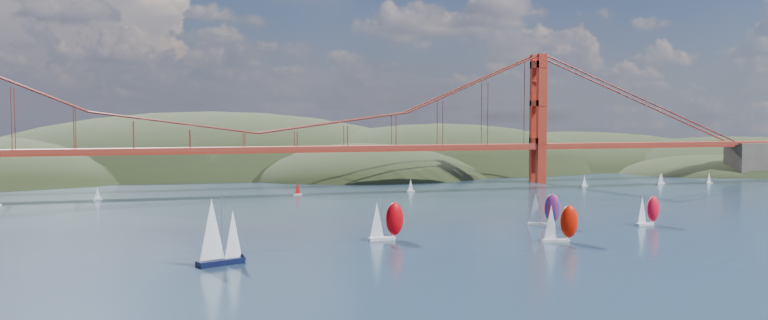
{
  "coord_description": "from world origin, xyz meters",
  "views": [
    {
      "loc": [
        -35.68,
        -108.8,
        28.2
      ],
      "look_at": [
        23.92,
        90.0,
        16.25
      ],
      "focal_mm": 35.0,
      "sensor_mm": 36.0,
      "label": 1
    }
  ],
  "objects_px": {
    "sloop_navy": "(218,232)",
    "racer_2": "(647,210)",
    "racer_0": "(385,220)",
    "racer_rwb": "(543,208)",
    "racer_1": "(560,222)"
  },
  "relations": [
    {
      "from": "sloop_navy",
      "to": "racer_2",
      "type": "distance_m",
      "value": 113.21
    },
    {
      "from": "racer_0",
      "to": "racer_2",
      "type": "xyz_separation_m",
      "value": [
        72.28,
        3.03,
        -0.57
      ]
    },
    {
      "from": "racer_0",
      "to": "sloop_navy",
      "type": "bearing_deg",
      "value": -159.99
    },
    {
      "from": "racer_rwb",
      "to": "sloop_navy",
      "type": "bearing_deg",
      "value": -135.16
    },
    {
      "from": "sloop_navy",
      "to": "racer_0",
      "type": "xyz_separation_m",
      "value": [
        38.81,
        18.67,
        -1.7
      ]
    },
    {
      "from": "sloop_navy",
      "to": "racer_0",
      "type": "distance_m",
      "value": 43.1
    },
    {
      "from": "sloop_navy",
      "to": "racer_rwb",
      "type": "xyz_separation_m",
      "value": [
        84.7,
        28.79,
        -1.81
      ]
    },
    {
      "from": "sloop_navy",
      "to": "racer_2",
      "type": "relative_size",
      "value": 1.67
    },
    {
      "from": "racer_0",
      "to": "racer_rwb",
      "type": "distance_m",
      "value": 47.0
    },
    {
      "from": "sloop_navy",
      "to": "racer_2",
      "type": "xyz_separation_m",
      "value": [
        111.09,
        21.7,
        -2.27
      ]
    },
    {
      "from": "racer_0",
      "to": "racer_1",
      "type": "xyz_separation_m",
      "value": [
        36.83,
        -13.87,
        -0.15
      ]
    },
    {
      "from": "sloop_navy",
      "to": "racer_1",
      "type": "bearing_deg",
      "value": -18.46
    },
    {
      "from": "racer_1",
      "to": "racer_rwb",
      "type": "distance_m",
      "value": 25.65
    },
    {
      "from": "sloop_navy",
      "to": "racer_1",
      "type": "xyz_separation_m",
      "value": [
        75.64,
        4.8,
        -1.85
      ]
    },
    {
      "from": "racer_2",
      "to": "sloop_navy",
      "type": "bearing_deg",
      "value": -178.69
    }
  ]
}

